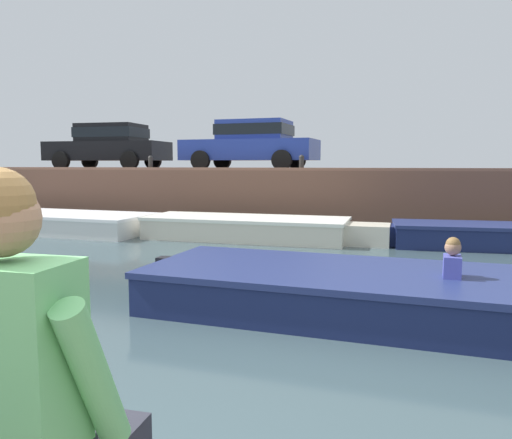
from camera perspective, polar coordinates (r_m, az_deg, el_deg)
The scene contains 12 objects.
ground_plane at distance 8.00m, azimuth 5.18°, elevation -7.52°, with size 400.00×400.00×0.00m, color #3D5156.
far_quay_wall at distance 16.93m, azimuth 11.19°, elevation 2.69°, with size 60.00×6.00×1.73m, color brown.
far_wall_coping at distance 14.03m, azimuth 10.23°, elevation 5.67°, with size 60.00×0.24×0.08m, color brown.
boat_moored_west_white at distance 15.47m, azimuth -22.92°, elevation -0.24°, with size 6.96×2.46×0.54m.
boat_moored_central_cream at distance 12.65m, azimuth -0.06°, elevation -1.04°, with size 6.15×1.82×0.57m.
boat_moored_east_navy at distance 12.54m, azimuth 24.40°, elevation -1.72°, with size 5.26×1.77×0.55m.
motorboat_passing at distance 6.52m, azimuth 16.17°, elevation -8.39°, with size 7.25×2.48×1.05m.
car_leftmost_black at distance 18.11m, azimuth -16.40°, elevation 8.21°, with size 4.15×2.07×1.54m.
car_left_inner_blue at distance 15.96m, azimuth -0.50°, elevation 8.75°, with size 4.28×2.08×1.54m.
mooring_bollard_west at distance 15.97m, azimuth -11.96°, elevation 6.43°, with size 0.15×0.15×0.45m.
mooring_bollard_mid at distance 14.35m, azimuth 5.23°, elevation 6.56°, with size 0.15×0.15×0.45m.
person_seated_right at distance 1.59m, azimuth -25.13°, elevation -16.46°, with size 0.54×0.53×0.97m.
Camera 1 is at (1.47, -1.42, 1.92)m, focal length 35.00 mm.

